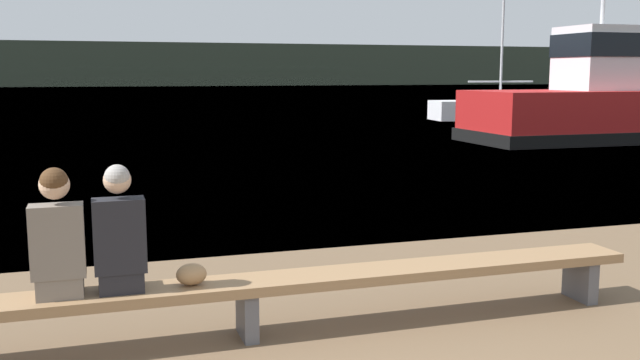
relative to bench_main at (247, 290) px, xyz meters
name	(u,v)px	position (x,y,z in m)	size (l,w,h in m)	color
water_surface	(103,86)	(0.65, 122.74, -0.41)	(240.00, 240.00, 0.00)	#5684A3
far_shoreline	(101,64)	(0.65, 123.91, 3.27)	(600.00, 12.00, 7.36)	#384233
bench_main	(247,290)	(0.00, 0.00, 0.00)	(7.30, 0.48, 0.50)	#8E6B47
person_left	(57,238)	(-1.47, -0.01, 0.56)	(0.40, 0.37, 1.02)	#70665B
person_right	(119,235)	(-1.01, 0.00, 0.55)	(0.40, 0.36, 1.03)	black
shopping_bag	(191,274)	(-0.46, 0.00, 0.18)	(0.25, 0.19, 0.18)	#9E754C
tugboat_red	(596,105)	(14.68, 13.99, 0.76)	(8.52, 3.61, 6.79)	#A81919
moored_sailboat	(507,109)	(17.95, 24.49, 0.08)	(7.58, 2.53, 7.63)	silver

